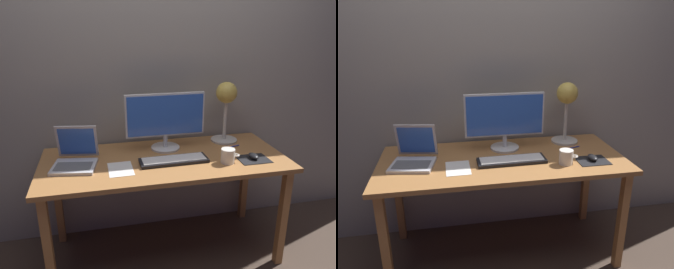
# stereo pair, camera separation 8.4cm
# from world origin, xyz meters

# --- Properties ---
(ground_plane) EXTENTS (4.80, 4.80, 0.00)m
(ground_plane) POSITION_xyz_m (0.00, 0.00, 0.00)
(ground_plane) COLOR #47382D
(ground_plane) RESTS_ON ground
(back_wall) EXTENTS (4.80, 0.06, 2.60)m
(back_wall) POSITION_xyz_m (0.00, 0.40, 1.30)
(back_wall) COLOR #9E998E
(back_wall) RESTS_ON ground
(desk) EXTENTS (1.60, 0.70, 0.74)m
(desk) POSITION_xyz_m (0.00, 0.00, 0.66)
(desk) COLOR #A8703D
(desk) RESTS_ON ground
(monitor) EXTENTS (0.55, 0.20, 0.40)m
(monitor) POSITION_xyz_m (0.04, 0.16, 0.96)
(monitor) COLOR silver
(monitor) RESTS_ON desk
(keyboard_main) EXTENTS (0.44, 0.15, 0.03)m
(keyboard_main) POSITION_xyz_m (0.05, -0.08, 0.75)
(keyboard_main) COLOR black
(keyboard_main) RESTS_ON desk
(laptop) EXTENTS (0.30, 0.31, 0.24)m
(laptop) POSITION_xyz_m (-0.56, 0.03, 0.81)
(laptop) COLOR silver
(laptop) RESTS_ON desk
(desk_lamp) EXTENTS (0.19, 0.19, 0.45)m
(desk_lamp) POSITION_xyz_m (0.51, 0.22, 1.05)
(desk_lamp) COLOR beige
(desk_lamp) RESTS_ON desk
(mousepad) EXTENTS (0.20, 0.16, 0.00)m
(mousepad) POSITION_xyz_m (0.56, -0.15, 0.74)
(mousepad) COLOR black
(mousepad) RESTS_ON desk
(mouse) EXTENTS (0.06, 0.10, 0.03)m
(mouse) POSITION_xyz_m (0.57, -0.14, 0.76)
(mouse) COLOR black
(mouse) RESTS_ON mousepad
(coffee_mug) EXTENTS (0.12, 0.09, 0.09)m
(coffee_mug) POSITION_xyz_m (0.38, -0.16, 0.79)
(coffee_mug) COLOR white
(coffee_mug) RESTS_ON desk
(paper_sheet_by_keyboard) EXTENTS (0.15, 0.21, 0.00)m
(paper_sheet_by_keyboard) POSITION_xyz_m (-0.30, -0.11, 0.74)
(paper_sheet_by_keyboard) COLOR white
(paper_sheet_by_keyboard) RESTS_ON desk
(pen) EXTENTS (0.14, 0.05, 0.01)m
(pen) POSITION_xyz_m (0.51, 0.08, 0.74)
(pen) COLOR #2633A5
(pen) RESTS_ON desk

